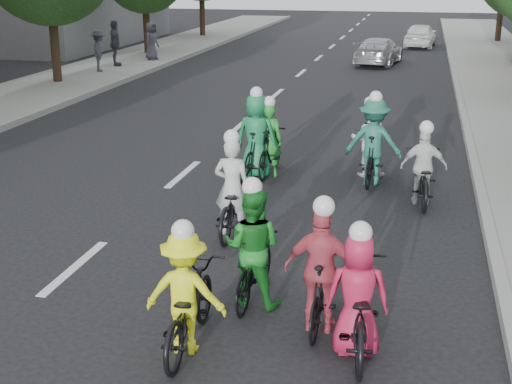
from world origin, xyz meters
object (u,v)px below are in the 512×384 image
(cyclist_9, at_px, (257,144))
(cyclist_6, at_px, (368,148))
(cyclist_5, at_px, (270,148))
(follow_car_trail, at_px, (420,35))
(cyclist_0, at_px, (234,199))
(cyclist_8, at_px, (423,174))
(cyclist_4, at_px, (358,305))
(spectator_1, at_px, (115,43))
(spectator_0, at_px, (99,51))
(cyclist_2, at_px, (187,302))
(cyclist_7, at_px, (373,148))
(follow_car_lead, at_px, (379,51))
(cyclist_3, at_px, (322,281))
(cyclist_1, at_px, (253,256))
(spectator_2, at_px, (152,41))

(cyclist_9, bearing_deg, cyclist_6, -158.72)
(cyclist_5, height_order, follow_car_trail, cyclist_5)
(cyclist_0, xyz_separation_m, cyclist_8, (3.03, 2.29, -0.03))
(cyclist_9, xyz_separation_m, follow_car_trail, (3.04, 25.53, -0.08))
(cyclist_0, height_order, cyclist_4, cyclist_0)
(cyclist_8, bearing_deg, cyclist_9, -20.28)
(spectator_1, bearing_deg, cyclist_5, -168.55)
(cyclist_5, height_order, spectator_0, spectator_0)
(cyclist_2, relative_size, cyclist_5, 1.08)
(cyclist_0, bearing_deg, cyclist_8, -143.87)
(cyclist_6, xyz_separation_m, cyclist_8, (1.14, -1.63, -0.04))
(cyclist_2, bearing_deg, cyclist_9, -85.57)
(cyclist_5, bearing_deg, cyclist_7, -179.07)
(cyclist_9, xyz_separation_m, follow_car_lead, (1.34, 18.18, -0.12))
(follow_car_lead, height_order, spectator_1, spectator_1)
(cyclist_3, xyz_separation_m, cyclist_6, (0.02, 6.84, -0.04))
(cyclist_7, bearing_deg, spectator_1, -45.13)
(cyclist_4, bearing_deg, spectator_1, -66.66)
(cyclist_7, xyz_separation_m, follow_car_lead, (-1.05, 18.14, -0.16))
(cyclist_1, xyz_separation_m, cyclist_4, (1.44, -0.92, -0.08))
(cyclist_0, xyz_separation_m, spectator_2, (-8.93, 19.57, 0.39))
(cyclist_7, bearing_deg, cyclist_9, 5.80)
(cyclist_4, relative_size, cyclist_6, 1.14)
(cyclist_8, bearing_deg, follow_car_trail, -93.07)
(spectator_1, xyz_separation_m, spectator_2, (0.77, 2.21, -0.11))
(cyclist_3, height_order, cyclist_6, cyclist_3)
(cyclist_4, bearing_deg, cyclist_1, -39.44)
(cyclist_6, bearing_deg, cyclist_2, 73.89)
(cyclist_8, relative_size, follow_car_trail, 0.49)
(cyclist_3, bearing_deg, cyclist_0, -54.70)
(cyclist_1, xyz_separation_m, spectator_2, (-9.83, 21.99, 0.32))
(cyclist_3, distance_m, cyclist_9, 6.60)
(cyclist_1, height_order, follow_car_trail, cyclist_1)
(cyclist_7, height_order, cyclist_8, cyclist_7)
(spectator_1, height_order, spectator_2, spectator_1)
(cyclist_7, bearing_deg, cyclist_5, 2.69)
(cyclist_5, height_order, cyclist_8, cyclist_5)
(spectator_0, bearing_deg, follow_car_lead, -84.02)
(cyclist_2, height_order, spectator_0, spectator_0)
(cyclist_5, distance_m, cyclist_7, 2.16)
(cyclist_2, relative_size, spectator_0, 1.13)
(spectator_0, height_order, spectator_2, spectator_2)
(cyclist_9, bearing_deg, cyclist_4, 117.94)
(cyclist_3, relative_size, follow_car_trail, 0.47)
(cyclist_1, xyz_separation_m, cyclist_5, (-1.02, 5.83, -0.05))
(cyclist_8, xyz_separation_m, follow_car_lead, (-2.05, 19.18, 0.03))
(cyclist_4, xyz_separation_m, follow_car_lead, (-1.36, 24.81, 0.01))
(cyclist_0, distance_m, cyclist_7, 3.90)
(cyclist_5, distance_m, cyclist_6, 2.08)
(spectator_0, bearing_deg, spectator_2, -33.17)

